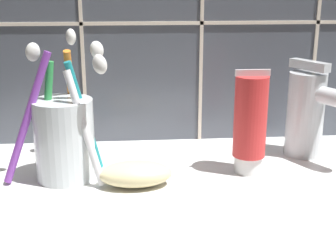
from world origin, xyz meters
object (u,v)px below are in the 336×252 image
(toothbrush_cup, at_px, (64,134))
(toothpaste_tube, at_px, (250,123))
(soap_bar, at_px, (135,175))
(sink_faucet, at_px, (310,111))

(toothbrush_cup, bearing_deg, toothpaste_tube, -0.21)
(toothpaste_tube, distance_m, soap_bar, 0.16)
(toothpaste_tube, distance_m, sink_faucet, 0.11)
(toothbrush_cup, relative_size, sink_faucet, 1.36)
(toothpaste_tube, bearing_deg, sink_faucet, 27.86)
(sink_faucet, xyz_separation_m, soap_bar, (-0.24, -0.09, -0.05))
(toothpaste_tube, relative_size, soap_bar, 1.52)
(toothbrush_cup, bearing_deg, soap_bar, -22.99)
(soap_bar, bearing_deg, sink_faucet, 19.69)
(toothpaste_tube, height_order, sink_faucet, same)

